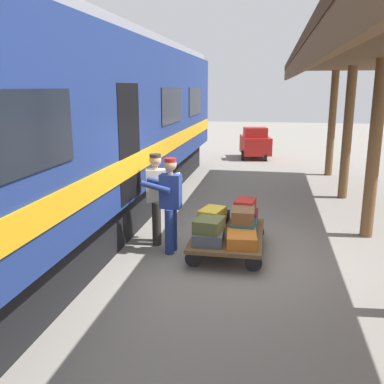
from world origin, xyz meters
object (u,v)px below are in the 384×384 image
Objects in this scene: suitcase_brown_leather at (243,216)px; suitcase_yellow_case at (212,214)px; suitcase_black_hardshell at (217,218)px; suitcase_teal_softside at (244,228)px; luggage_cart at (228,236)px; train_car at (49,135)px; suitcase_orange_carryall at (242,239)px; porter_by_door at (157,196)px; suitcase_olive_duffel at (209,225)px; suitcase_burgundy_valise at (246,218)px; porter_in_overalls at (170,202)px; baggage_tug at (255,143)px; suitcase_tan_vintage at (213,226)px; suitcase_red_plastic at (245,205)px; suitcase_slate_roller at (209,237)px.

suitcase_yellow_case is (0.55, -0.01, -0.01)m from suitcase_brown_leather.
suitcase_black_hardshell is 1.09× the size of suitcase_teal_softside.
train_car is at bearing 4.12° from luggage_cart.
suitcase_brown_leather is (-0.26, 0.00, 0.39)m from luggage_cart.
suitcase_orange_carryall is 0.58m from suitcase_brown_leather.
porter_by_door is at bearing -7.85° from suitcase_brown_leather.
porter_by_door is (1.08, -0.73, 0.27)m from suitcase_olive_duffel.
train_car is 35.38× the size of suitcase_burgundy_valise.
porter_by_door is at bearing 16.32° from suitcase_black_hardshell.
porter_in_overalls is 10.82m from baggage_tug.
suitcase_tan_vintage is 0.35× the size of porter_in_overalls.
suitcase_orange_carryall is at bearing 117.27° from suitcase_black_hardshell.
luggage_cart is 3.72× the size of suitcase_brown_leather.
baggage_tug is at bearing -90.25° from luggage_cart.
suitcase_black_hardshell is 0.77m from suitcase_teal_softside.
suitcase_brown_leather is at bearing 179.04° from luggage_cart.
suitcase_black_hardshell is 0.61m from suitcase_red_plastic.
train_car is 3.78m from suitcase_red_plastic.
suitcase_teal_softside is at bearing -160.95° from suitcase_brown_leather.
suitcase_tan_vintage is at bearing -175.49° from train_car.
suitcase_burgundy_valise is at bearing -117.64° from suitcase_olive_duffel.
baggage_tug is at bearing -91.66° from suitcase_slate_roller.
porter_in_overalls is at bearing 44.36° from suitcase_black_hardshell.
suitcase_orange_carryall is (0.00, 1.07, -0.04)m from suitcase_burgundy_valise.
porter_in_overalls is (0.75, -0.32, 0.27)m from suitcase_olive_duffel.
suitcase_black_hardshell is 1.19× the size of suitcase_olive_duffel.
suitcase_burgundy_valise is at bearing -91.35° from suitcase_brown_leather.
suitcase_yellow_case is (0.56, -0.54, 0.24)m from suitcase_orange_carryall.
suitcase_tan_vintage is 0.22m from suitcase_yellow_case.
suitcase_yellow_case reaches higher than suitcase_olive_duffel.
suitcase_slate_roller is (0.55, 0.53, -0.01)m from suitcase_teal_softside.
suitcase_burgundy_valise reaches higher than suitcase_black_hardshell.
suitcase_orange_carryall is 11.11m from baggage_tug.
suitcase_black_hardshell is 0.55m from suitcase_burgundy_valise.
suitcase_burgundy_valise is 10.04m from baggage_tug.
suitcase_burgundy_valise is 1.72m from porter_by_door.
suitcase_orange_carryall is 1.13× the size of suitcase_olive_duffel.
train_car is at bearing 14.67° from suitcase_black_hardshell.
porter_in_overalls is (0.74, 0.73, 0.48)m from suitcase_black_hardshell.
train_car is 30.62× the size of suitcase_orange_carryall.
suitcase_red_plastic is at bearing -117.08° from luggage_cart.
porter_in_overalls is at bearing 8.34° from suitcase_brown_leather.
baggage_tug is at bearing -91.84° from suitcase_black_hardshell.
baggage_tug is (0.23, -10.57, 0.16)m from suitcase_teal_softside.
suitcase_teal_softside is (-0.55, 0.53, 0.02)m from suitcase_black_hardshell.
suitcase_black_hardshell is at bearing -90.00° from suitcase_slate_roller.
suitcase_red_plastic is 1.47m from porter_in_overalls.
suitcase_olive_duffel is (-0.01, 0.51, 0.19)m from suitcase_tan_vintage.
suitcase_black_hardshell is 1.29× the size of suitcase_red_plastic.
suitcase_burgundy_valise is 1.20m from suitcase_slate_roller.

